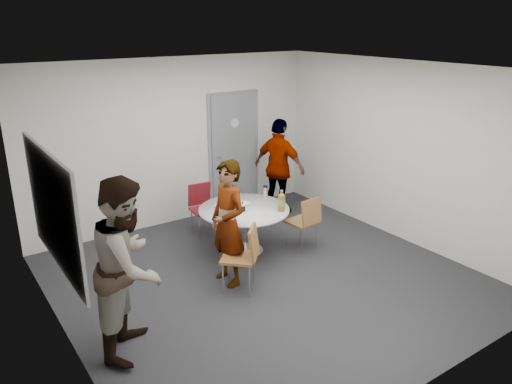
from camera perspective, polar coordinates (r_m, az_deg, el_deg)
floor at (r=6.69m, az=1.04°, el=-9.83°), size 5.00×5.00×0.00m
ceiling at (r=5.88m, az=1.20°, el=13.86°), size 5.00×5.00×0.00m
wall_back at (r=8.23m, az=-9.16°, el=5.64°), size 5.00×0.00×5.00m
wall_left at (r=5.19m, az=-21.95°, el=-3.71°), size 0.00×5.00×5.00m
wall_right at (r=7.82m, az=16.18°, el=4.41°), size 0.00×5.00×5.00m
wall_front at (r=4.51m, az=20.15°, el=-6.91°), size 5.00×0.00×5.00m
door at (r=8.81m, az=-2.55°, el=4.58°), size 1.02×0.17×2.12m
whiteboard at (r=5.34m, az=-22.18°, el=-1.93°), size 0.04×1.90×1.25m
table at (r=7.18m, az=-1.18°, el=-2.53°), size 1.30×1.30×0.99m
chair_near_left at (r=6.20m, az=-1.24°, el=-6.88°), size 0.60×0.60×0.86m
chair_near_right at (r=7.31m, az=5.74°, el=-3.03°), size 0.43×0.46×0.82m
chair_far at (r=7.88m, az=-6.15°, el=-1.37°), size 0.42×0.45×0.81m
person_main at (r=6.28m, az=-3.21°, el=-3.61°), size 0.41×0.61×1.63m
person_left at (r=5.15m, az=-14.37°, el=-8.18°), size 1.11×1.14×1.86m
person_right at (r=8.54m, az=2.67°, el=2.82°), size 0.71×1.06×1.68m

